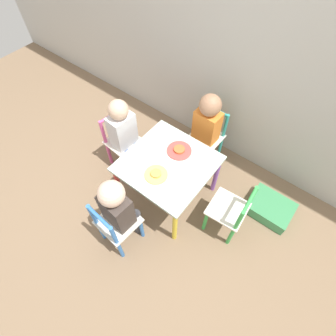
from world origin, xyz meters
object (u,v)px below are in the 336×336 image
kids_table (168,167)px  storage_bin (270,208)px  chair_green (230,212)px  child_left (124,131)px  plate_back (179,150)px  child_back (206,126)px  chair_teal (207,137)px  chair_blue (116,225)px  chair_pink (122,142)px  child_front (119,207)px  plate_front (156,174)px

kids_table → storage_bin: bearing=26.8°
chair_green → child_left: 1.03m
child_left → plate_back: child_left is taller
chair_green → child_back: child_back is taller
chair_green → chair_teal: bearing=-138.0°
chair_blue → storage_bin: size_ratio=1.55×
chair_pink → child_left: child_left is taller
child_left → chair_pink: bearing=90.0°
kids_table → storage_bin: kids_table is taller
child_front → child_back: bearing=-88.7°
child_back → plate_front: (-0.01, -0.62, 0.01)m
child_front → plate_front: bearing=-91.7°
chair_blue → storage_bin: chair_blue is taller
plate_front → chair_green: bearing=18.3°
chair_teal → plate_back: 0.45m
chair_teal → child_back: child_back is taller
chair_blue → chair_green: bearing=-130.7°
plate_back → chair_teal: bearing=87.7°
child_front → child_back: 0.96m
plate_front → storage_bin: plate_front is taller
chair_blue → chair_teal: bearing=-88.7°
child_back → chair_teal: bearing=90.0°
plate_back → chair_pink: bearing=-169.9°
child_back → plate_front: 0.62m
chair_pink → chair_green: (1.08, -0.00, 0.00)m
chair_pink → chair_blue: bearing=-135.0°
chair_green → plate_front: 0.60m
chair_blue → child_back: child_back is taller
kids_table → storage_bin: 0.92m
kids_table → plate_front: size_ratio=3.76×
chair_blue → child_left: (-0.44, 0.58, 0.18)m
chair_teal → child_front: 1.03m
child_back → kids_table: bearing=-90.0°
chair_teal → child_left: 0.73m
chair_blue → child_front: 0.19m
chair_green → child_front: bearing=-52.3°
chair_green → storage_bin: bearing=142.8°
chair_blue → plate_back: bearing=-89.1°
chair_blue → child_front: (0.00, 0.06, 0.18)m
kids_table → chair_pink: (-0.54, 0.04, -0.13)m
child_back → plate_back: bearing=-90.7°
chair_teal → child_front: size_ratio=0.73×
chair_green → child_front: size_ratio=0.73×
kids_table → child_front: (-0.04, -0.48, 0.05)m
kids_table → chair_pink: size_ratio=1.17×
child_front → child_left: 0.68m
child_back → child_left: size_ratio=1.01×
chair_blue → chair_pink: size_ratio=1.00×
plate_back → storage_bin: size_ratio=0.54×
chair_teal → plate_front: bearing=-89.6°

